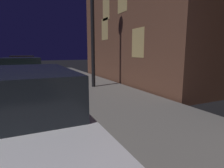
# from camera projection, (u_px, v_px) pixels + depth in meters

# --- Properties ---
(car_white) EXTENTS (2.00, 4.41, 1.43)m
(car_white) POSITION_uv_depth(u_px,v_px,m) (18.00, 118.00, 2.73)
(car_white) COLOR silver
(car_white) RESTS_ON ground
(car_green) EXTENTS (2.11, 4.23, 1.43)m
(car_green) POSITION_uv_depth(u_px,v_px,m) (22.00, 73.00, 8.87)
(car_green) COLOR #19592D
(car_green) RESTS_ON ground
(car_red) EXTENTS (2.11, 4.31, 1.43)m
(car_red) POSITION_uv_depth(u_px,v_px,m) (23.00, 64.00, 14.57)
(car_red) COLOR maroon
(car_red) RESTS_ON ground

